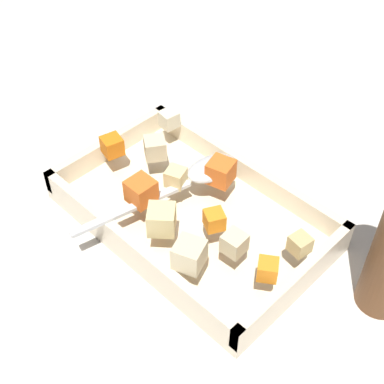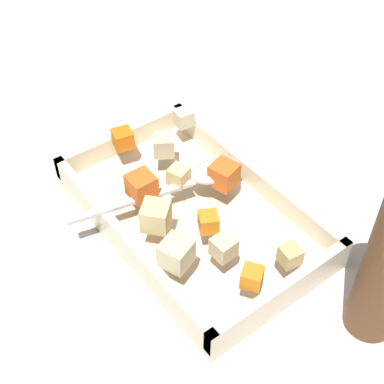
{
  "view_description": "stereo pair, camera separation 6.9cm",
  "coord_description": "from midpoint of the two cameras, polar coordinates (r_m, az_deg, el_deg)",
  "views": [
    {
      "loc": [
        0.33,
        -0.33,
        0.55
      ],
      "look_at": [
        -0.01,
        0.02,
        0.06
      ],
      "focal_mm": 51.39,
      "sensor_mm": 36.0,
      "label": 1
    },
    {
      "loc": [
        0.38,
        -0.28,
        0.55
      ],
      "look_at": [
        -0.01,
        0.02,
        0.06
      ],
      "focal_mm": 51.39,
      "sensor_mm": 36.0,
      "label": 2
    }
  ],
  "objects": [
    {
      "name": "potato_chunk_back_center",
      "position": [
        0.62,
        1.56,
        -6.57
      ],
      "size": [
        0.04,
        0.04,
        0.03
      ],
      "primitive_type": "cube",
      "rotation": [
        0.0,
        0.0,
        5.07
      ],
      "color": "beige",
      "rests_on": "baking_dish"
    },
    {
      "name": "serving_spoon",
      "position": [
        0.72,
        4.31,
        1.74
      ],
      "size": [
        0.08,
        0.24,
        0.02
      ],
      "rotation": [
        0.0,
        0.0,
        4.49
      ],
      "color": "silver",
      "rests_on": "baking_dish"
    },
    {
      "name": "carrot_chunk_near_spoon",
      "position": [
        0.71,
        6.13,
        1.67
      ],
      "size": [
        0.04,
        0.04,
        0.03
      ],
      "primitive_type": "cube",
      "rotation": [
        0.0,
        0.0,
        3.41
      ],
      "color": "orange",
      "rests_on": "baking_dish"
    },
    {
      "name": "potato_chunk_center",
      "position": [
        0.64,
        13.25,
        -6.61
      ],
      "size": [
        0.03,
        0.03,
        0.02
      ],
      "primitive_type": "cube",
      "rotation": [
        0.0,
        0.0,
        4.55
      ],
      "color": "tan",
      "rests_on": "baking_dish"
    },
    {
      "name": "potato_chunk_far_left",
      "position": [
        0.81,
        1.6,
        7.61
      ],
      "size": [
        0.03,
        0.03,
        0.02
      ],
      "primitive_type": "cube",
      "rotation": [
        0.0,
        0.0,
        6.16
      ],
      "color": "beige",
      "rests_on": "baking_dish"
    },
    {
      "name": "potato_chunk_corner_nw",
      "position": [
        0.71,
        1.39,
        1.57
      ],
      "size": [
        0.03,
        0.03,
        0.02
      ],
      "primitive_type": "cube",
      "rotation": [
        0.0,
        0.0,
        1.93
      ],
      "color": "#E0CC89",
      "rests_on": "baking_dish"
    },
    {
      "name": "carrot_chunk_heap_side",
      "position": [
        0.77,
        -4.48,
        5.47
      ],
      "size": [
        0.03,
        0.03,
        0.03
      ],
      "primitive_type": "cube",
      "rotation": [
        0.0,
        0.0,
        6.04
      ],
      "color": "orange",
      "rests_on": "baking_dish"
    },
    {
      "name": "potato_chunk_front_center",
      "position": [
        0.75,
        -0.31,
        4.8
      ],
      "size": [
        0.04,
        0.04,
        0.03
      ],
      "primitive_type": "cube",
      "rotation": [
        0.0,
        0.0,
        2.55
      ],
      "color": "beige",
      "rests_on": "baking_dish"
    },
    {
      "name": "ground_plane",
      "position": [
        0.72,
        2.3,
        -4.41
      ],
      "size": [
        4.0,
        4.0,
        0.0
      ],
      "primitive_type": "plane",
      "color": "beige"
    },
    {
      "name": "carrot_chunk_under_handle",
      "position": [
        0.69,
        -2.42,
        0.48
      ],
      "size": [
        0.03,
        0.03,
        0.03
      ],
      "primitive_type": "cube",
      "rotation": [
        0.0,
        0.0,
        1.57
      ],
      "color": "orange",
      "rests_on": "baking_dish"
    },
    {
      "name": "potato_chunk_mid_left",
      "position": [
        0.66,
        -0.79,
        -2.63
      ],
      "size": [
        0.05,
        0.05,
        0.03
      ],
      "primitive_type": "cube",
      "rotation": [
        0.0,
        0.0,
        5.43
      ],
      "color": "#E0CC89",
      "rests_on": "baking_dish"
    },
    {
      "name": "carrot_chunk_near_right",
      "position": [
        0.66,
        4.8,
        -3.23
      ],
      "size": [
        0.03,
        0.03,
        0.02
      ],
      "primitive_type": "cube",
      "rotation": [
        0.0,
        0.0,
        2.65
      ],
      "color": "orange",
      "rests_on": "baking_dish"
    },
    {
      "name": "potato_chunk_far_right",
      "position": [
        0.63,
        6.45,
        -5.89
      ],
      "size": [
        0.03,
        0.03,
        0.03
      ],
      "primitive_type": "cube",
      "rotation": [
        0.0,
        0.0,
        1.63
      ],
      "color": "beige",
      "rests_on": "baking_dish"
    },
    {
      "name": "baking_dish",
      "position": [
        0.72,
        2.74,
        -2.56
      ],
      "size": [
        0.35,
        0.22,
        0.05
      ],
      "color": "beige",
      "rests_on": "ground_plane"
    },
    {
      "name": "carrot_chunk_heap_top",
      "position": [
        0.61,
        9.52,
        -8.89
      ],
      "size": [
        0.03,
        0.03,
        0.02
      ],
      "primitive_type": "cube",
      "rotation": [
        0.0,
        0.0,
        5.31
      ],
      "color": "orange",
      "rests_on": "baking_dish"
    }
  ]
}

